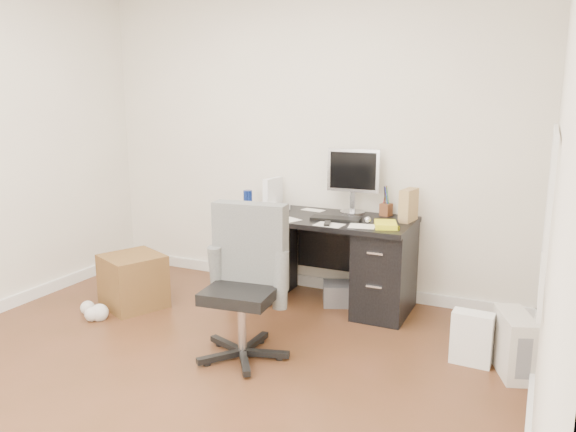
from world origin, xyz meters
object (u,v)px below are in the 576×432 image
keyboard (336,219)px  pc_tower (514,344)px  wicker_basket (133,281)px  office_chair (241,285)px  desk (321,257)px  lcd_monitor (353,181)px

keyboard → pc_tower: keyboard is taller
keyboard → wicker_basket: (-1.54, -0.66, -0.54)m
keyboard → office_chair: 1.15m
office_chair → keyboard: bearing=70.8°
keyboard → office_chair: size_ratio=0.39×
desk → office_chair: bearing=-94.9°
pc_tower → wicker_basket: bearing=161.4°
desk → lcd_monitor: bearing=48.5°
lcd_monitor → pc_tower: (1.37, -0.87, -0.83)m
keyboard → wicker_basket: keyboard is taller
office_chair → wicker_basket: 1.39m
pc_tower → desk: bearing=137.1°
desk → lcd_monitor: lcd_monitor is taller
lcd_monitor → office_chair: size_ratio=0.54×
keyboard → pc_tower: size_ratio=1.01×
desk → keyboard: size_ratio=3.76×
lcd_monitor → keyboard: lcd_monitor is taller
lcd_monitor → office_chair: 1.52m
wicker_basket → pc_tower: bearing=1.8°
lcd_monitor → office_chair: (-0.29, -1.40, -0.51)m
desk → pc_tower: bearing=-22.6°
desk → office_chair: size_ratio=1.46×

